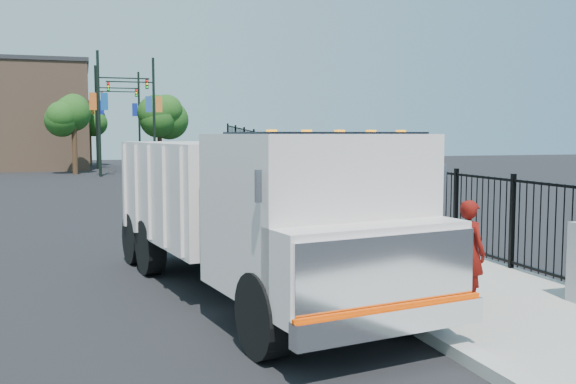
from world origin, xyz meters
name	(u,v)px	position (x,y,z in m)	size (l,w,h in m)	color
ground	(343,287)	(0.00, 0.00, 0.00)	(120.00, 120.00, 0.00)	black
sidewalk	(503,303)	(1.93, -2.00, 0.06)	(3.55, 12.00, 0.12)	#9E998E
curb	(394,312)	(0.00, -2.00, 0.08)	(0.30, 12.00, 0.16)	#ADAAA3
ramp	(245,198)	(2.12, 16.00, 0.00)	(3.95, 24.00, 1.70)	#9E998E
iron_fence	(308,183)	(3.55, 12.00, 0.90)	(0.10, 28.00, 1.80)	black
truck	(254,204)	(-1.67, -0.15, 1.57)	(3.88, 8.46, 2.79)	black
worker	(469,252)	(1.27, -2.02, 0.93)	(0.59, 0.39, 1.61)	#620D09
debris	(405,256)	(2.05, 1.54, 0.17)	(0.37, 0.37, 0.09)	silver
light_pole_0	(104,108)	(-3.13, 32.31, 4.36)	(3.78, 0.22, 8.00)	black
light_pole_1	(150,110)	(0.02, 35.27, 4.36)	(3.77, 0.22, 8.00)	black
light_pole_2	(101,113)	(-3.12, 41.65, 4.36)	(3.78, 0.22, 8.00)	black
light_pole_3	(136,115)	(-0.14, 46.02, 4.36)	(3.78, 0.22, 8.00)	black
tree_0	(74,116)	(-5.01, 35.32, 3.94)	(2.52, 2.52, 5.26)	#382314
tree_1	(159,118)	(1.24, 40.39, 3.96)	(2.83, 2.83, 5.41)	#382314
tree_2	(89,120)	(-3.95, 47.64, 3.95)	(2.68, 2.68, 5.34)	#382314
building	(22,118)	(-9.00, 44.00, 4.00)	(10.00, 10.00, 8.00)	#8C664C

